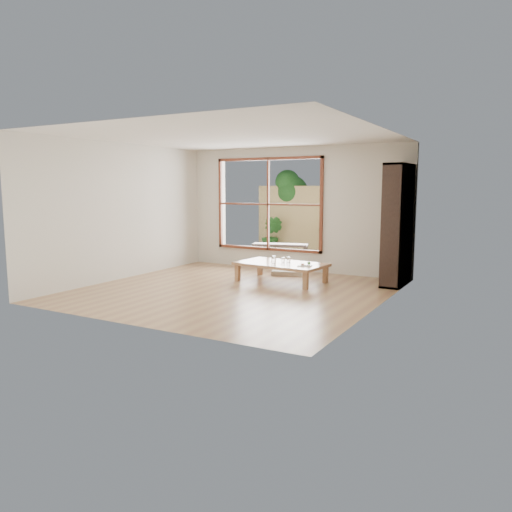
{
  "coord_description": "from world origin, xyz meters",
  "views": [
    {
      "loc": [
        4.45,
        -7.18,
        1.77
      ],
      "look_at": [
        0.16,
        0.51,
        0.55
      ],
      "focal_mm": 35.0,
      "sensor_mm": 36.0,
      "label": 1
    }
  ],
  "objects_px": {
    "low_table": "(281,265)",
    "garden_bench": "(280,246)",
    "food_tray": "(306,265)",
    "bookshelf": "(397,225)"
  },
  "relations": [
    {
      "from": "garden_bench",
      "to": "food_tray",
      "type": "bearing_deg",
      "value": -70.98
    },
    {
      "from": "low_table",
      "to": "food_tray",
      "type": "xyz_separation_m",
      "value": [
        0.54,
        -0.1,
        0.06
      ]
    },
    {
      "from": "low_table",
      "to": "bookshelf",
      "type": "xyz_separation_m",
      "value": [
        1.95,
        0.78,
        0.78
      ]
    },
    {
      "from": "food_tray",
      "to": "garden_bench",
      "type": "height_order",
      "value": "food_tray"
    },
    {
      "from": "bookshelf",
      "to": "garden_bench",
      "type": "height_order",
      "value": "bookshelf"
    },
    {
      "from": "low_table",
      "to": "food_tray",
      "type": "bearing_deg",
      "value": -4.78
    },
    {
      "from": "food_tray",
      "to": "garden_bench",
      "type": "bearing_deg",
      "value": 109.91
    },
    {
      "from": "low_table",
      "to": "garden_bench",
      "type": "relative_size",
      "value": 1.28
    },
    {
      "from": "low_table",
      "to": "garden_bench",
      "type": "height_order",
      "value": "garden_bench"
    },
    {
      "from": "low_table",
      "to": "garden_bench",
      "type": "xyz_separation_m",
      "value": [
        -1.14,
        2.27,
        0.06
      ]
    }
  ]
}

